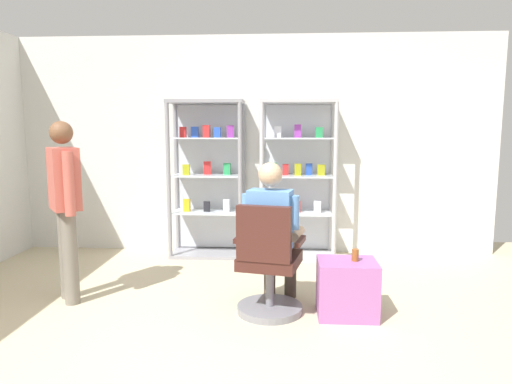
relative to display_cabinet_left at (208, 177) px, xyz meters
The scene contains 9 objects.
ground_plane 2.98m from the display_cabinet_left, 78.75° to the right, with size 7.20×7.20×0.00m, color #C6B793.
back_wall 0.71m from the display_cabinet_left, 23.30° to the left, with size 6.00×0.10×2.70m, color silver.
display_cabinet_left is the anchor object (origin of this frame).
display_cabinet_right 1.10m from the display_cabinet_left, ahead, with size 0.90×0.45×1.90m.
office_chair 2.09m from the display_cabinet_left, 66.22° to the right, with size 0.61×0.57×0.96m.
seated_shopkeeper 1.90m from the display_cabinet_left, 63.32° to the right, with size 0.54×0.61×1.29m.
storage_crate 2.45m from the display_cabinet_left, 50.99° to the right, with size 0.49×0.39×0.47m, color #9E599E.
tea_glass 2.41m from the display_cabinet_left, 49.69° to the right, with size 0.06×0.06×0.10m, color brown.
standing_customer 1.92m from the display_cabinet_left, 121.75° to the right, with size 0.39×0.44×1.63m.
Camera 1 is at (0.39, -2.76, 1.57)m, focal length 31.99 mm.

